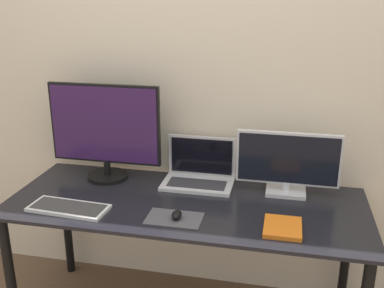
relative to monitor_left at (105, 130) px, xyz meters
name	(u,v)px	position (x,y,z in m)	size (l,w,h in m)	color
wall_back	(203,81)	(0.50, 0.21, 0.25)	(7.00, 0.05, 2.50)	beige
desk	(186,218)	(0.50, -0.20, -0.37)	(1.78, 0.71, 0.72)	black
monitor_left	(105,130)	(0.00, 0.00, 0.00)	(0.62, 0.22, 0.53)	black
monitor_right	(288,163)	(0.98, 0.00, -0.11)	(0.52, 0.14, 0.33)	silver
laptop	(199,172)	(0.52, 0.05, -0.22)	(0.38, 0.24, 0.24)	silver
keyboard	(69,208)	(-0.03, -0.41, -0.27)	(0.39, 0.18, 0.02)	silver
mousepad	(174,218)	(0.49, -0.39, -0.28)	(0.26, 0.16, 0.00)	#47474C
mouse	(176,215)	(0.49, -0.39, -0.26)	(0.05, 0.07, 0.04)	black
book	(283,227)	(0.98, -0.38, -0.27)	(0.17, 0.20, 0.02)	orange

